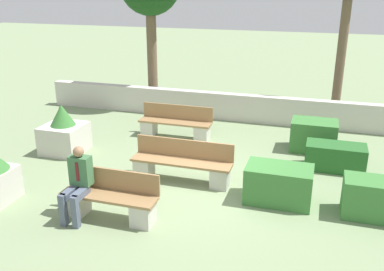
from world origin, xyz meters
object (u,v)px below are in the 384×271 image
(bench_right_side, at_px, (182,165))
(person_seated_man, at_px, (78,180))
(planter_corner_right, at_px, (64,133))
(bench_left_side, at_px, (175,125))
(bench_front, at_px, (110,201))

(bench_right_side, distance_m, person_seated_man, 2.39)
(bench_right_side, xyz_separation_m, person_seated_man, (-1.28, -1.98, 0.38))
(planter_corner_right, bearing_deg, person_seated_man, -52.70)
(bench_left_side, relative_size, person_seated_man, 1.50)
(person_seated_man, bearing_deg, bench_front, 14.91)
(bench_left_side, relative_size, planter_corner_right, 1.63)
(bench_front, height_order, bench_right_side, same)
(bench_left_side, height_order, bench_right_side, same)
(bench_left_side, bearing_deg, planter_corner_right, -133.76)
(bench_front, distance_m, bench_right_side, 1.98)
(bench_left_side, bearing_deg, person_seated_man, -85.45)
(bench_front, distance_m, person_seated_man, 0.68)
(bench_right_side, relative_size, person_seated_man, 1.63)
(person_seated_man, height_order, planter_corner_right, person_seated_man)
(bench_left_side, bearing_deg, bench_front, -78.56)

